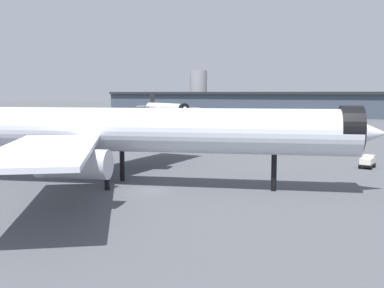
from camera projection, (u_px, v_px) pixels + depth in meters
The scene contains 7 objects.
ground at pixel (149, 191), 51.26m from camera, with size 900.00×900.00×0.00m, color #4C4F54.
airliner_near_gate at pixel (131, 131), 53.47m from camera, with size 57.04×51.19×15.14m.
airliner_far_taxiway at pixel (166, 108), 188.85m from camera, with size 32.94×29.26×11.00m.
terminal_building at pixel (338, 104), 207.87m from camera, with size 243.50×36.49×22.82m.
service_truck_front at pixel (205, 142), 88.12m from camera, with size 5.96×4.27×3.00m.
baggage_tug_wing at pixel (368, 162), 66.90m from camera, with size 2.37×3.43×1.85m.
traffic_cone_near_nose at pixel (36, 153), 81.47m from camera, with size 0.50×0.50×0.63m, color #F2600C.
Camera 1 is at (24.86, -44.03, 11.17)m, focal length 42.00 mm.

